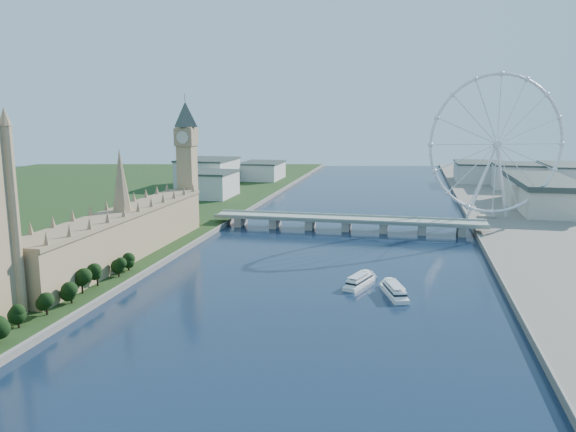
% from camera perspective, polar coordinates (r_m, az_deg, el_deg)
% --- Properties ---
extents(ground, '(2000.00, 2000.00, 0.00)m').
position_cam_1_polar(ground, '(182.67, -5.20, -20.82)').
color(ground, '#172C42').
rests_on(ground, ground).
extents(tree_row, '(7.43, 183.43, 19.82)m').
position_cam_1_polar(tree_row, '(275.50, -24.66, -8.59)').
color(tree_row, black).
rests_on(tree_row, ground).
extents(parliament_range, '(24.00, 200.00, 70.00)m').
position_cam_1_polar(parliament_range, '(371.83, -16.36, -1.76)').
color(parliament_range, tan).
rests_on(parliament_range, ground).
extents(big_ben, '(20.02, 20.02, 110.00)m').
position_cam_1_polar(big_ben, '(462.26, -10.27, 6.86)').
color(big_ben, tan).
rests_on(big_ben, ground).
extents(westminster_bridge, '(220.00, 22.00, 9.50)m').
position_cam_1_polar(westminster_bridge, '(459.64, 5.98, -0.59)').
color(westminster_bridge, gray).
rests_on(westminster_bridge, ground).
extents(london_eye, '(113.60, 39.12, 124.30)m').
position_cam_1_polar(london_eye, '(509.47, 20.46, 6.80)').
color(london_eye, silver).
rests_on(london_eye, ground).
extents(county_hall, '(54.00, 144.00, 35.00)m').
position_cam_1_polar(county_hall, '(599.88, 24.26, 0.50)').
color(county_hall, beige).
rests_on(county_hall, ground).
extents(city_skyline, '(505.00, 280.00, 32.00)m').
position_cam_1_polar(city_skyline, '(712.94, 11.45, 4.05)').
color(city_skyline, beige).
rests_on(city_skyline, ground).
extents(tour_boat_near, '(17.71, 31.54, 6.79)m').
position_cam_1_polar(tour_boat_near, '(316.37, 7.25, -7.01)').
color(tour_boat_near, silver).
rests_on(tour_boat_near, ground).
extents(tour_boat_far, '(17.49, 32.79, 7.05)m').
position_cam_1_polar(tour_boat_far, '(302.03, 10.74, -7.97)').
color(tour_boat_far, white).
rests_on(tour_boat_far, ground).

